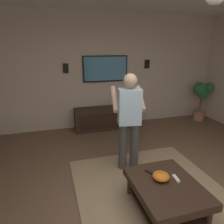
{
  "coord_description": "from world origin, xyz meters",
  "views": [
    {
      "loc": [
        -2.03,
        1.19,
        2.03
      ],
      "look_at": [
        1.29,
        0.2,
        0.94
      ],
      "focal_mm": 33.45,
      "sensor_mm": 36.0,
      "label": 1
    }
  ],
  "objects": [
    {
      "name": "potted_plant_tall",
      "position": [
        2.67,
        -2.81,
        0.73
      ],
      "size": [
        0.45,
        0.49,
        1.1
      ],
      "color": "#9E6B4C",
      "rests_on": "ground"
    },
    {
      "name": "person_standing",
      "position": [
        0.97,
        0.01,
        0.93
      ],
      "size": [
        0.6,
        0.6,
        1.64
      ],
      "rotation": [
        0.0,
        0.0,
        -0.17
      ],
      "color": "#3F3F3F",
      "rests_on": "ground"
    },
    {
      "name": "coffee_table",
      "position": [
        -0.11,
        -0.09,
        0.3
      ],
      "size": [
        1.0,
        0.8,
        0.4
      ],
      "color": "#332116",
      "rests_on": "ground"
    },
    {
      "name": "remote_white",
      "position": [
        -0.07,
        -0.25,
        0.41
      ],
      "size": [
        0.15,
        0.06,
        0.02
      ],
      "primitive_type": "cube",
      "rotation": [
        0.0,
        0.0,
        6.18
      ],
      "color": "white",
      "rests_on": "coffee_table"
    },
    {
      "name": "remote_black",
      "position": [
        0.15,
        -0.0,
        0.41
      ],
      "size": [
        0.15,
        0.11,
        0.02
      ],
      "primitive_type": "cube",
      "rotation": [
        0.0,
        0.0,
        3.68
      ],
      "color": "black",
      "rests_on": "coffee_table"
    },
    {
      "name": "bowl",
      "position": [
        -0.02,
        -0.06,
        0.45
      ],
      "size": [
        0.22,
        0.22,
        0.1
      ],
      "primitive_type": "ellipsoid",
      "color": "orange",
      "rests_on": "coffee_table"
    },
    {
      "name": "wall_speaker_right",
      "position": [
        3.11,
        0.81,
        1.53
      ],
      "size": [
        0.06,
        0.12,
        0.22
      ],
      "primitive_type": "cube",
      "color": "black"
    },
    {
      "name": "vase_round",
      "position": [
        2.82,
        -0.51,
        0.66
      ],
      "size": [
        0.22,
        0.22,
        0.22
      ],
      "primitive_type": "sphere",
      "color": "orange",
      "rests_on": "media_console"
    },
    {
      "name": "wall_speaker_left",
      "position": [
        3.11,
        -1.31,
        1.58
      ],
      "size": [
        0.06,
        0.12,
        0.22
      ],
      "primitive_type": "cube",
      "color": "black"
    },
    {
      "name": "area_rug",
      "position": [
        0.09,
        -0.09,
        0.01
      ],
      "size": [
        2.65,
        2.13,
        0.01
      ],
      "primitive_type": "cube",
      "color": "#9E8460",
      "rests_on": "ground"
    },
    {
      "name": "media_console",
      "position": [
        2.85,
        -0.16,
        0.28
      ],
      "size": [
        0.45,
        1.7,
        0.55
      ],
      "rotation": [
        0.0,
        0.0,
        3.14
      ],
      "color": "#332116",
      "rests_on": "ground"
    },
    {
      "name": "tv",
      "position": [
        3.09,
        -0.16,
        1.5
      ],
      "size": [
        0.05,
        1.14,
        0.64
      ],
      "rotation": [
        0.0,
        0.0,
        3.14
      ],
      "color": "black"
    },
    {
      "name": "ground_plane",
      "position": [
        0.0,
        0.0,
        0.0
      ],
      "size": [
        7.83,
        7.83,
        0.0
      ],
      "primitive_type": "plane",
      "color": "brown"
    },
    {
      "name": "wall_back_tv",
      "position": [
        3.19,
        0.0,
        1.42
      ],
      "size": [
        0.1,
        6.73,
        2.83
      ],
      "primitive_type": "cube",
      "color": "#BCA893",
      "rests_on": "ground"
    }
  ]
}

